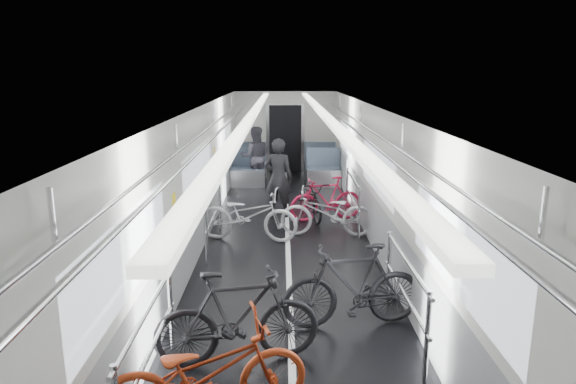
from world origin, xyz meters
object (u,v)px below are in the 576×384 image
Objects in this scene: bike_left_far at (248,215)px; person_seated at (255,157)px; bike_left_mid at (238,317)px; person_standing at (278,178)px; bike_right_near at (353,286)px; bike_left_near at (206,373)px; bike_right_mid at (327,213)px; bike_aisle at (310,199)px; bike_right_far at (326,199)px.

bike_left_far is 4.46m from person_seated.
person_standing is at bearing -14.68° from bike_left_mid.
person_seated is (-0.62, 2.89, -0.03)m from person_standing.
bike_left_near is at bearing -49.48° from bike_right_near.
bike_left_far is at bearing -77.01° from bike_right_mid.
bike_left_near is 6.51m from bike_aisle.
bike_left_mid is 1.53m from bike_right_near.
bike_left_near reaches higher than bike_right_mid.
bike_left_mid is at bearing -29.17° from bike_left_near.
person_standing is (-0.97, 0.32, 0.37)m from bike_right_far.
bike_right_mid is 1.04× the size of person_standing.
person_standing is (0.39, 5.56, 0.31)m from bike_left_mid.
bike_right_mid is at bearing -17.22° from bike_right_far.
bike_right_near is 3.43m from bike_right_mid.
bike_left_far is 1.69m from person_standing.
bike_aisle is (-0.31, 0.22, -0.06)m from bike_right_far.
person_seated is at bearing -156.23° from bike_right_mid.
person_seated reaches higher than bike_left_near.
bike_left_near is 9.38m from person_seated.
bike_right_near is at bearing -69.21° from bike_left_mid.
bike_aisle is at bearing -165.07° from bike_right_mid.
person_seated reaches higher than bike_right_mid.
bike_left_far is 1.06× the size of bike_right_near.
bike_right_far is at bearing -179.92° from bike_right_mid.
bike_right_near reaches higher than bike_right_mid.
bike_left_near is at bearing -170.69° from bike_left_far.
bike_left_mid reaches higher than bike_left_near.
bike_left_far is at bearing -164.16° from bike_right_near.
bike_aisle is (1.25, 6.39, -0.07)m from bike_left_near.
person_standing reaches higher than bike_right_near.
bike_left_near is 1.05× the size of bike_right_near.
bike_aisle is at bearing 110.28° from person_seated.
bike_left_near is 1.13× the size of person_seated.
bike_right_near is at bearing 98.34° from person_seated.
bike_left_far reaches higher than bike_right_mid.
person_seated is (-0.24, 8.44, 0.28)m from bike_left_mid.
person_standing reaches higher than bike_left_mid.
bike_left_near is at bearing 157.39° from bike_left_mid.
bike_right_far is at bearing -25.23° from bike_left_mid.
bike_left_near is 1.19× the size of bike_aisle.
bike_left_near is 1.18× the size of bike_right_far.
bike_left_mid is 1.13× the size of bike_right_far.
person_seated is (-1.29, 2.99, 0.40)m from bike_aisle.
bike_right_near is (1.45, -3.20, 0.04)m from bike_left_far.
bike_right_mid is 1.13× the size of bike_aisle.
bike_left_near reaches higher than bike_aisle.
bike_aisle is 0.80m from person_standing.
person_seated is at bearing -9.09° from bike_left_mid.
bike_left_near is 6.53m from person_standing.
person_seated is (-0.09, 4.45, 0.32)m from bike_left_far.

